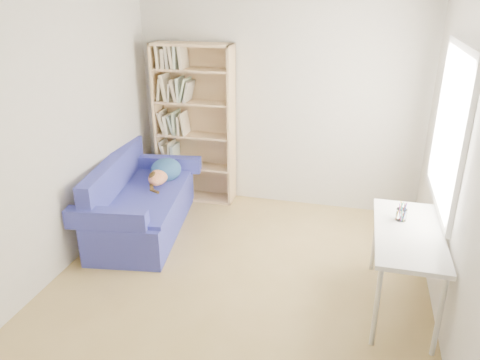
# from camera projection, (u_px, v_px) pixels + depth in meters

# --- Properties ---
(ground) EXTENTS (4.00, 4.00, 0.00)m
(ground) POSITION_uv_depth(u_px,v_px,m) (237.00, 286.00, 4.42)
(ground) COLOR #9E8147
(ground) RESTS_ON ground
(room_shell) EXTENTS (3.54, 4.04, 2.62)m
(room_shell) POSITION_uv_depth(u_px,v_px,m) (249.00, 117.00, 3.80)
(room_shell) COLOR silver
(room_shell) RESTS_ON ground
(sofa) EXTENTS (1.07, 1.85, 0.85)m
(sofa) POSITION_uv_depth(u_px,v_px,m) (142.00, 202.00, 5.37)
(sofa) COLOR navy
(sofa) RESTS_ON ground
(bookshelf) EXTENTS (1.00, 0.31, 2.00)m
(bookshelf) POSITION_uv_depth(u_px,v_px,m) (195.00, 131.00, 5.94)
(bookshelf) COLOR tan
(bookshelf) RESTS_ON ground
(desk) EXTENTS (0.55, 1.20, 0.75)m
(desk) POSITION_uv_depth(u_px,v_px,m) (408.00, 239.00, 3.89)
(desk) COLOR white
(desk) RESTS_ON ground
(pen_cup) EXTENTS (0.09, 0.09, 0.17)m
(pen_cup) POSITION_uv_depth(u_px,v_px,m) (401.00, 213.00, 4.02)
(pen_cup) COLOR white
(pen_cup) RESTS_ON desk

